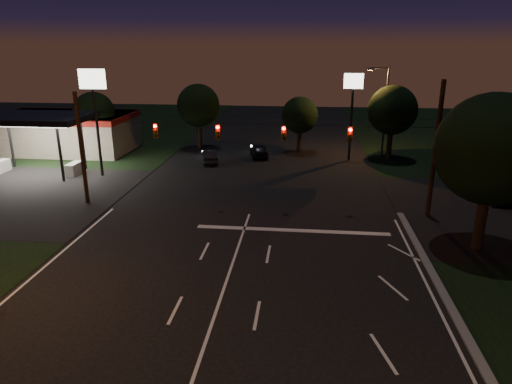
# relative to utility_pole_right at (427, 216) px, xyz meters

# --- Properties ---
(ground) EXTENTS (140.00, 140.00, 0.00)m
(ground) POSITION_rel_utility_pole_right_xyz_m (-12.00, -15.00, 0.00)
(ground) COLOR black
(ground) RESTS_ON ground
(stop_bar) EXTENTS (12.00, 0.50, 0.01)m
(stop_bar) POSITION_rel_utility_pole_right_xyz_m (-9.00, -3.50, 0.01)
(stop_bar) COLOR silver
(stop_bar) RESTS_ON ground
(utility_pole_right) EXTENTS (0.30, 0.30, 9.00)m
(utility_pole_right) POSITION_rel_utility_pole_right_xyz_m (0.00, 0.00, 0.00)
(utility_pole_right) COLOR black
(utility_pole_right) RESTS_ON ground
(utility_pole_left) EXTENTS (0.28, 0.28, 8.00)m
(utility_pole_left) POSITION_rel_utility_pole_right_xyz_m (-24.00, 0.00, 0.00)
(utility_pole_left) COLOR black
(utility_pole_left) RESTS_ON ground
(signal_span) EXTENTS (24.00, 0.40, 1.56)m
(signal_span) POSITION_rel_utility_pole_right_xyz_m (-12.00, -0.04, 5.50)
(signal_span) COLOR black
(signal_span) RESTS_ON ground
(gas_station) EXTENTS (14.20, 16.10, 5.25)m
(gas_station) POSITION_rel_utility_pole_right_xyz_m (-33.86, 15.39, 2.38)
(gas_station) COLOR gray
(gas_station) RESTS_ON ground
(pole_sign_left_near) EXTENTS (2.20, 0.30, 9.10)m
(pole_sign_left_near) POSITION_rel_utility_pole_right_xyz_m (-26.00, 7.00, 6.98)
(pole_sign_left_near) COLOR black
(pole_sign_left_near) RESTS_ON ground
(pole_sign_right) EXTENTS (1.80, 0.30, 8.40)m
(pole_sign_right) POSITION_rel_utility_pole_right_xyz_m (-4.00, 15.00, 6.24)
(pole_sign_right) COLOR black
(pole_sign_right) RESTS_ON ground
(street_light_right_far) EXTENTS (2.20, 0.35, 9.00)m
(street_light_right_far) POSITION_rel_utility_pole_right_xyz_m (-0.76, 17.00, 5.24)
(street_light_right_far) COLOR black
(street_light_right_far) RESTS_ON ground
(tree_right_near) EXTENTS (6.00, 6.00, 8.76)m
(tree_right_near) POSITION_rel_utility_pole_right_xyz_m (1.53, -4.83, 5.68)
(tree_right_near) COLOR black
(tree_right_near) RESTS_ON ground
(tree_far_a) EXTENTS (4.20, 4.20, 6.42)m
(tree_far_a) POSITION_rel_utility_pole_right_xyz_m (-29.98, 15.12, 4.26)
(tree_far_a) COLOR black
(tree_far_a) RESTS_ON ground
(tree_far_b) EXTENTS (4.60, 4.60, 6.98)m
(tree_far_b) POSITION_rel_utility_pole_right_xyz_m (-19.98, 19.13, 4.61)
(tree_far_b) COLOR black
(tree_far_b) RESTS_ON ground
(tree_far_c) EXTENTS (3.80, 3.80, 5.86)m
(tree_far_c) POSITION_rel_utility_pole_right_xyz_m (-8.98, 18.10, 3.90)
(tree_far_c) COLOR black
(tree_far_c) RESTS_ON ground
(tree_far_d) EXTENTS (4.80, 4.80, 7.30)m
(tree_far_d) POSITION_rel_utility_pole_right_xyz_m (0.02, 16.13, 4.83)
(tree_far_d) COLOR black
(tree_far_d) RESTS_ON ground
(tree_far_e) EXTENTS (4.00, 4.00, 6.18)m
(tree_far_e) POSITION_rel_utility_pole_right_xyz_m (8.02, 14.11, 4.11)
(tree_far_e) COLOR black
(tree_far_e) RESTS_ON ground
(car_oncoming_a) EXTENTS (2.44, 4.23, 1.36)m
(car_oncoming_a) POSITION_rel_utility_pole_right_xyz_m (-13.00, 15.47, 0.68)
(car_oncoming_a) COLOR black
(car_oncoming_a) RESTS_ON ground
(car_oncoming_b) EXTENTS (2.27, 4.12, 1.29)m
(car_oncoming_b) POSITION_rel_utility_pole_right_xyz_m (-17.52, 12.62, 0.64)
(car_oncoming_b) COLOR black
(car_oncoming_b) RESTS_ON ground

